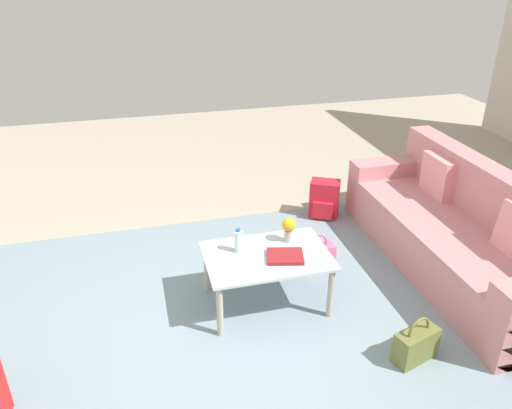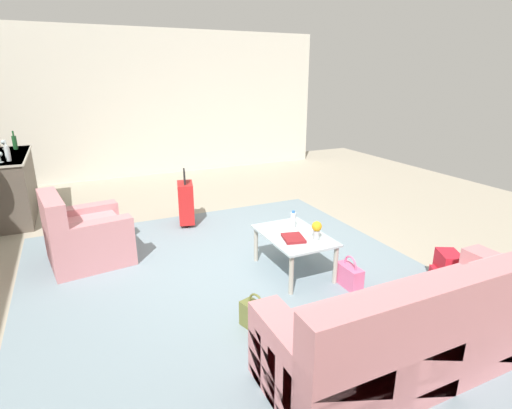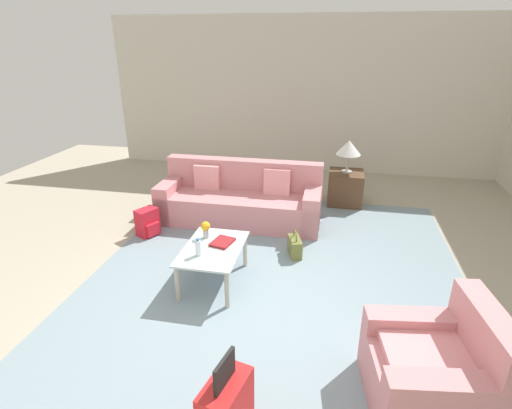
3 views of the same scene
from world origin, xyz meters
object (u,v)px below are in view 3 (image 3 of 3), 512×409
Objects in this scene: side_table at (345,188)px; couch at (241,201)px; armchair at (439,375)px; water_bottle at (198,248)px; coffee_table_book at (222,242)px; coffee_table at (213,252)px; flower_vase at (206,228)px; table_lamp at (349,148)px; handbag_olive at (295,246)px; handbag_pink at (199,247)px; backpack_red at (148,223)px.

couch is at bearing -57.86° from side_table.
water_bottle is (-1.09, -2.27, 0.26)m from armchair.
side_table is at bearing 165.50° from coffee_table_book.
coffee_table is 3.18m from side_table.
table_lamp reaches higher than flower_vase.
side_table is 1.61× the size of handbag_olive.
handbag_olive is at bearing -18.13° from side_table.
table_lamp is (-1.01, 1.60, 0.67)m from couch.
flower_vase is 0.57× the size of handbag_pink.
side_table is (-2.80, 1.50, -0.12)m from coffee_table.
flower_vase reaches higher than handbag_olive.
coffee_table is 2.67× the size of handbag_pink.
water_bottle is at bearing 0.00° from couch.
side_table is 1.61× the size of handbag_pink.
coffee_table_book is 1.65m from backpack_red.
couch is 6.87× the size of handbag_pink.
couch is 12.05× the size of water_bottle.
side_table reaches higher than coffee_table_book.
armchair is 2.53m from coffee_table.
handbag_pink is (-1.85, -2.54, -0.17)m from armchair.
side_table is at bearing 151.93° from water_bottle.
couch reaches higher than handbag_olive.
handbag_olive is at bearing -18.13° from table_lamp.
coffee_table_book is 0.50× the size of table_lamp.
handbag_pink is (0.27, -1.22, 0.00)m from handbag_olive.
handbag_pink is at bearing -147.11° from flower_vase.
coffee_table_book is at bearing 57.45° from backpack_red.
backpack_red is (-0.78, -1.14, -0.39)m from flower_vase.
table_lamp is (-4.09, -0.67, 0.68)m from armchair.
handbag_olive is at bearing 102.35° from handbag_pink.
armchair is at bearing 59.25° from coffee_table.
handbag_pink is at bearing -146.56° from coffee_table.
coffee_table is at bearing 3.19° from couch.
handbag_pink is (-0.56, -0.37, -0.27)m from coffee_table.
handbag_olive is (1.98, -0.65, -0.85)m from table_lamp.
backpack_red is at bearing -56.12° from couch.
side_table is at bearing 140.21° from handbag_pink.
table_lamp is at bearing -170.72° from armchair.
flower_vase is (-0.42, -0.05, 0.03)m from water_bottle.
water_bottle is 1.46m from handbag_olive.
side_table is 1.44× the size of backpack_red.
armchair is 2.50m from handbag_olive.
water_bottle is 0.51× the size of backpack_red.
couch reaches higher than flower_vase.
coffee_table_book is 1.10m from handbag_olive.
water_bottle reaches higher than handbag_pink.
armchair is 2.53m from coffee_table_book.
flower_vase is at bearing -100.08° from coffee_table_book.
coffee_table is 3.23m from table_lamp.
table_lamp is at bearing 151.93° from water_bottle.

